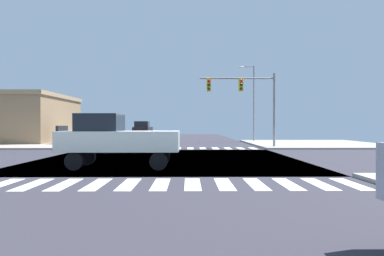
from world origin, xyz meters
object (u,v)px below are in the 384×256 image
street_lamp (252,97)px  pickup_inner_4 (143,129)px  traffic_signal_mast (245,93)px  pickup_trailing_2 (117,138)px

street_lamp → pickup_inner_4: bearing=152.0°
traffic_signal_mast → pickup_inner_4: 19.38m
street_lamp → pickup_trailing_2: street_lamp is taller
street_lamp → pickup_inner_4: (-13.07, 6.96, -3.71)m
traffic_signal_mast → pickup_inner_4: traffic_signal_mast is taller
pickup_trailing_2 → pickup_inner_4: same height
traffic_signal_mast → pickup_inner_4: size_ratio=1.20×
traffic_signal_mast → street_lamp: street_lamp is taller
pickup_inner_4 → street_lamp: bearing=152.0°
traffic_signal_mast → street_lamp: 9.27m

